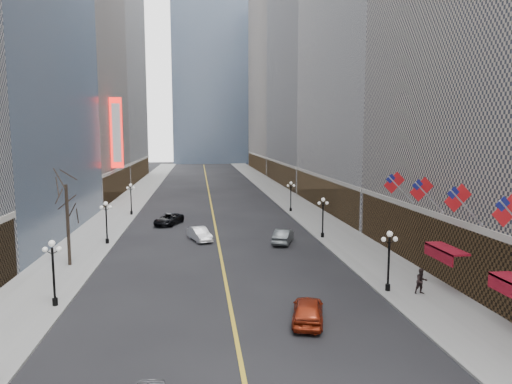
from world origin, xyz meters
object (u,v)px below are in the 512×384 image
object	(u,v)px
car_sb_far	(283,236)
streetlamp_east_1	(389,254)
streetlamp_west_2	(106,218)
car_nb_far	(169,219)
car_nb_mid	(200,234)
streetlamp_west_1	(53,266)
streetlamp_east_3	(291,193)
car_sb_mid	(308,310)
streetlamp_east_2	(323,213)
streetlamp_west_3	(131,196)

from	to	relation	value
car_sb_far	streetlamp_east_1	bearing A→B (deg)	126.57
streetlamp_west_2	car_nb_far	bearing A→B (deg)	60.48
car_nb_mid	streetlamp_west_1	bearing A→B (deg)	-136.83
streetlamp_west_2	car_sb_far	distance (m)	18.95
streetlamp_east_3	car_nb_mid	world-z (taller)	streetlamp_east_3
streetlamp_east_1	streetlamp_east_3	size ratio (longest dim) A/B	1.00
streetlamp_east_3	car_sb_far	world-z (taller)	streetlamp_east_3
streetlamp_east_1	car_nb_mid	distance (m)	23.35
streetlamp_west_2	car_sb_mid	distance (m)	27.98
streetlamp_east_1	streetlamp_east_2	xyz separation A→B (m)	(0.00, 18.00, 0.00)
streetlamp_east_3	car_sb_far	distance (m)	20.42
streetlamp_west_2	car_sb_mid	world-z (taller)	streetlamp_west_2
car_nb_mid	car_sb_mid	xyz separation A→B (m)	(6.63, -23.26, 0.06)
streetlamp_east_3	car_nb_far	distance (m)	19.51
car_sb_mid	car_nb_mid	bearing A→B (deg)	-59.19
streetlamp_east_1	car_nb_far	xyz separation A→B (m)	(-17.78, 28.27, -2.17)
streetlamp_west_1	streetlamp_west_2	size ratio (longest dim) A/B	1.00
car_nb_far	car_sb_mid	size ratio (longest dim) A/B	1.12
streetlamp_west_2	car_nb_far	xyz separation A→B (m)	(5.82, 10.27, -2.17)
streetlamp_west_1	streetlamp_west_2	distance (m)	18.00
streetlamp_west_1	streetlamp_west_3	distance (m)	36.00
car_nb_far	car_sb_mid	distance (m)	34.49
car_nb_mid	car_nb_far	distance (m)	10.36
streetlamp_east_3	streetlamp_west_3	bearing A→B (deg)	180.00
streetlamp_west_2	streetlamp_east_1	bearing A→B (deg)	-37.33
car_nb_mid	car_nb_far	world-z (taller)	car_nb_mid
streetlamp_east_2	car_nb_mid	xyz separation A→B (m)	(-13.80, 0.71, -2.17)
streetlamp_west_1	car_nb_far	size ratio (longest dim) A/B	0.86
streetlamp_east_2	streetlamp_west_2	bearing A→B (deg)	180.00
streetlamp_west_2	car_nb_mid	world-z (taller)	streetlamp_west_2
streetlamp_east_1	streetlamp_west_3	size ratio (longest dim) A/B	1.00
streetlamp_east_3	car_sb_mid	world-z (taller)	streetlamp_east_3
streetlamp_west_3	car_nb_mid	xyz separation A→B (m)	(9.80, -17.29, -2.17)
streetlamp_west_1	streetlamp_west_2	world-z (taller)	same
streetlamp_west_1	car_nb_far	xyz separation A→B (m)	(5.82, 28.27, -2.17)
streetlamp_east_3	car_nb_far	bearing A→B (deg)	-156.51
streetlamp_east_3	car_sb_mid	bearing A→B (deg)	-100.03
streetlamp_west_3	car_sb_far	bearing A→B (deg)	-46.45
streetlamp_west_2	car_nb_far	world-z (taller)	streetlamp_west_2
streetlamp_east_1	car_sb_far	bearing A→B (deg)	106.58
car_nb_mid	streetlamp_west_3	bearing A→B (deg)	100.36
streetlamp_west_3	car_nb_far	size ratio (longest dim) A/B	0.86
car_nb_mid	car_sb_far	xyz separation A→B (m)	(8.95, -2.44, 0.05)
streetlamp_west_1	streetlamp_west_2	bearing A→B (deg)	90.00
car_nb_far	car_sb_mid	xyz separation A→B (m)	(10.61, -32.82, 0.07)
streetlamp_east_1	streetlamp_west_3	distance (m)	43.05
streetlamp_east_2	streetlamp_east_3	size ratio (longest dim) A/B	1.00
streetlamp_west_3	car_nb_mid	size ratio (longest dim) A/B	1.01
streetlamp_west_3	car_nb_far	bearing A→B (deg)	-53.03
car_sb_mid	streetlamp_east_3	bearing A→B (deg)	-85.13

